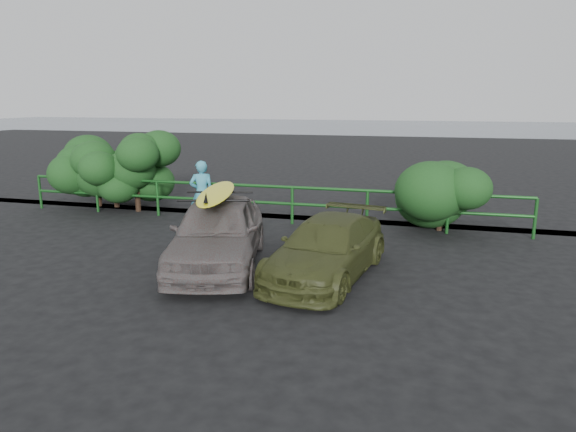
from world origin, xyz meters
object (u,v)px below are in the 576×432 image
surfboard (217,193)px  man (202,193)px  olive_vehicle (327,248)px  guardrail (257,203)px  sedan (218,232)px

surfboard → man: bearing=105.2°
olive_vehicle → man: man is taller
guardrail → surfboard: 3.99m
guardrail → sedan: size_ratio=3.38×
surfboard → guardrail: bearing=82.8°
sedan → surfboard: 0.79m
sedan → olive_vehicle: bearing=-15.3°
sedan → olive_vehicle: (2.23, -0.05, -0.16)m
guardrail → olive_vehicle: bearing=-55.5°
guardrail → olive_vehicle: olive_vehicle is taller
olive_vehicle → surfboard: bearing=-171.6°
man → olive_vehicle: bearing=117.2°
guardrail → man: man is taller
guardrail → sedan: 3.87m
guardrail → man: (-1.28, -0.73, 0.35)m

